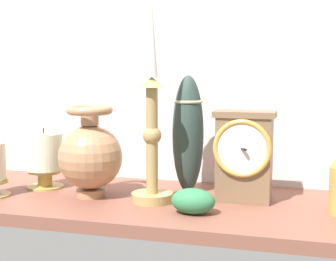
{
  "coord_description": "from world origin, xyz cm",
  "views": [
    {
      "loc": [
        29.22,
        -98.2,
        26.66
      ],
      "look_at": [
        0.64,
        0.0,
        14.0
      ],
      "focal_mm": 55.91,
      "sensor_mm": 36.0,
      "label": 1
    }
  ],
  "objects": [
    {
      "name": "brass_vase_bulbous",
      "position": [
        -15.38,
        -1.72,
        8.71
      ],
      "size": [
        13.12,
        13.12,
        18.62
      ],
      "color": "#AA7A56",
      "rests_on": "ground_plane"
    },
    {
      "name": "ground_plane",
      "position": [
        0.0,
        0.0,
        -1.2
      ],
      "size": [
        100.0,
        36.0,
        2.4
      ],
      "primitive_type": "cube",
      "color": "brown"
    },
    {
      "name": "mantel_clock",
      "position": [
        15.31,
        2.79,
        9.37
      ],
      "size": [
        11.91,
        8.59,
        17.97
      ],
      "color": "brown",
      "rests_on": "ground_plane"
    },
    {
      "name": "ivy_sprig",
      "position": [
        7.78,
        -8.28,
        2.33
      ],
      "size": [
        8.14,
        5.69,
        4.67
      ],
      "color": "#2E7346",
      "rests_on": "ground_plane"
    },
    {
      "name": "back_wall",
      "position": [
        0.0,
        18.5,
        32.5
      ],
      "size": [
        120.0,
        2.0,
        65.0
      ],
      "primitive_type": "cube",
      "color": "silver",
      "rests_on": "ground_plane"
    },
    {
      "name": "tall_ceramic_vase",
      "position": [
        2.83,
        7.49,
        12.52
      ],
      "size": [
        6.58,
        6.58,
        24.75
      ],
      "color": "#2B3D38",
      "rests_on": "ground_plane"
    },
    {
      "name": "pillar_candle_near_clock",
      "position": [
        -28.37,
        2.65,
        6.84
      ],
      "size": [
        7.99,
        7.99,
        13.24
      ],
      "color": "#AF9648",
      "rests_on": "ground_plane"
    },
    {
      "name": "candlestick_tall_left",
      "position": [
        -1.94,
        -2.36,
        14.84
      ],
      "size": [
        8.21,
        8.21,
        40.87
      ],
      "color": "#A68951",
      "rests_on": "ground_plane"
    }
  ]
}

